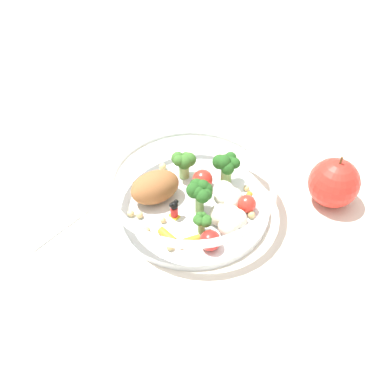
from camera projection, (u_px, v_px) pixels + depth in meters
ground_plane at (196, 212)px, 0.66m from camera, size 2.40×2.40×0.00m
food_container at (195, 193)px, 0.65m from camera, size 0.26×0.26×0.07m
loose_apple at (334, 183)px, 0.65m from camera, size 0.08×0.08×0.09m
folded_napkin at (43, 214)px, 0.66m from camera, size 0.13×0.13×0.01m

